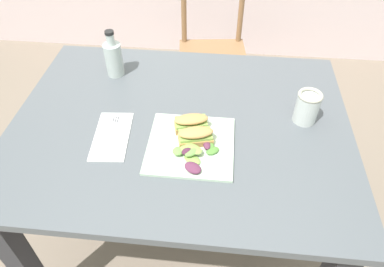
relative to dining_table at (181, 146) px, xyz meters
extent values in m
plane|color=#7A6B5B|center=(-0.06, -0.10, -0.62)|extent=(8.00, 8.00, 0.00)
cube|color=#51565B|center=(0.00, 0.00, 0.11)|extent=(1.21, 0.94, 0.03)
cube|color=#2D2D33|center=(-0.53, -0.40, -0.26)|extent=(0.07, 0.07, 0.71)
cube|color=#2D2D33|center=(-0.53, 0.40, -0.26)|extent=(0.07, 0.07, 0.71)
cube|color=#2D2D33|center=(0.53, 0.40, -0.26)|extent=(0.07, 0.07, 0.71)
cylinder|color=#8E6642|center=(-0.07, 0.72, -0.40)|extent=(0.03, 0.03, 0.43)
cylinder|color=#8E6642|center=(0.26, 0.76, -0.40)|extent=(0.03, 0.03, 0.43)
cylinder|color=#8E6642|center=(-0.12, 1.06, -0.40)|extent=(0.03, 0.03, 0.43)
cylinder|color=#8E6642|center=(0.22, 1.10, -0.40)|extent=(0.03, 0.03, 0.43)
cube|color=#8E6642|center=(0.07, 0.91, -0.18)|extent=(0.45, 0.45, 0.02)
cylinder|color=#8E6642|center=(-0.12, 1.07, 0.04)|extent=(0.03, 0.03, 0.42)
cylinder|color=#8E6642|center=(0.22, 1.11, 0.04)|extent=(0.03, 0.03, 0.42)
cube|color=beige|center=(0.05, -0.11, 0.13)|extent=(0.28, 0.28, 0.01)
cube|color=tan|center=(0.07, -0.10, 0.14)|extent=(0.12, 0.08, 0.02)
cube|color=#84A84C|center=(0.06, -0.10, 0.16)|extent=(0.12, 0.08, 0.01)
ellipsoid|color=tan|center=(0.07, -0.10, 0.18)|extent=(0.12, 0.08, 0.02)
cube|color=tan|center=(0.04, -0.04, 0.14)|extent=(0.12, 0.08, 0.02)
cube|color=#84A84C|center=(0.04, -0.04, 0.16)|extent=(0.12, 0.08, 0.01)
ellipsoid|color=tan|center=(0.04, -0.04, 0.18)|extent=(0.12, 0.08, 0.02)
ellipsoid|color=#84A84C|center=(0.06, -0.19, 0.14)|extent=(0.07, 0.07, 0.01)
ellipsoid|color=#518438|center=(0.12, -0.14, 0.14)|extent=(0.05, 0.05, 0.01)
ellipsoid|color=#6B9E47|center=(0.01, -0.16, 0.15)|extent=(0.04, 0.04, 0.01)
ellipsoid|color=#602D47|center=(0.10, -0.13, 0.14)|extent=(0.03, 0.04, 0.02)
ellipsoid|color=#518438|center=(0.11, -0.11, 0.14)|extent=(0.05, 0.06, 0.01)
ellipsoid|color=#602D47|center=(0.07, -0.22, 0.14)|extent=(0.07, 0.07, 0.02)
ellipsoid|color=#6B9E47|center=(0.06, -0.17, 0.15)|extent=(0.06, 0.05, 0.02)
ellipsoid|color=#84A84C|center=(0.05, -0.15, 0.15)|extent=(0.06, 0.04, 0.01)
ellipsoid|color=#84A84C|center=(0.06, -0.16, 0.16)|extent=(0.07, 0.07, 0.01)
ellipsoid|color=#4C2338|center=(0.04, -0.17, 0.15)|extent=(0.04, 0.04, 0.02)
cube|color=white|center=(-0.22, -0.09, 0.12)|extent=(0.14, 0.24, 0.00)
cube|color=silver|center=(-0.22, -0.12, 0.13)|extent=(0.02, 0.14, 0.00)
cube|color=silver|center=(-0.23, -0.03, 0.13)|extent=(0.03, 0.05, 0.00)
cube|color=#38383D|center=(-0.22, -0.02, 0.13)|extent=(0.00, 0.03, 0.00)
cube|color=#38383D|center=(-0.23, -0.02, 0.13)|extent=(0.00, 0.03, 0.00)
cube|color=#38383D|center=(-0.24, -0.02, 0.13)|extent=(0.00, 0.03, 0.00)
cylinder|color=black|center=(-0.30, 0.27, 0.17)|extent=(0.07, 0.07, 0.10)
cylinder|color=#B2BCB7|center=(-0.30, 0.27, 0.19)|extent=(0.07, 0.07, 0.14)
cylinder|color=#B2BCB7|center=(-0.30, 0.27, 0.28)|extent=(0.03, 0.03, 0.05)
cylinder|color=black|center=(-0.30, 0.27, 0.31)|extent=(0.04, 0.04, 0.01)
cylinder|color=#995623|center=(0.44, 0.06, 0.17)|extent=(0.07, 0.07, 0.09)
cylinder|color=silver|center=(0.44, 0.06, 0.18)|extent=(0.08, 0.08, 0.11)
torus|color=#B7B29E|center=(0.44, 0.06, 0.23)|extent=(0.08, 0.08, 0.01)
camera|label=1|loc=(0.14, -0.93, 0.98)|focal=33.41mm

